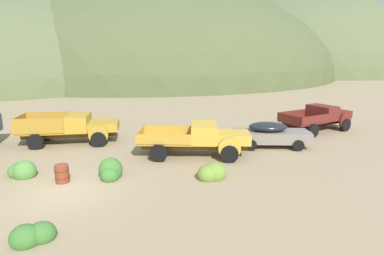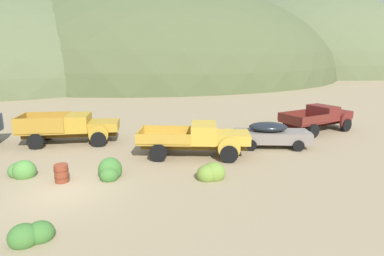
% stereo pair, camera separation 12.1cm
% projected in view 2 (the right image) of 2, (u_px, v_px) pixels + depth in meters
% --- Properties ---
extents(ground_plane, '(300.00, 300.00, 0.00)m').
position_uv_depth(ground_plane, '(64.00, 192.00, 13.33)').
color(ground_plane, '#998460').
extents(hill_distant, '(88.42, 82.01, 38.54)m').
position_uv_depth(hill_distant, '(14.00, 78.00, 73.63)').
color(hill_distant, '#56603D').
rests_on(hill_distant, ground).
extents(hill_center, '(89.86, 88.44, 44.14)m').
position_uv_depth(hill_center, '(154.00, 75.00, 84.05)').
color(hill_center, '#4C5633').
rests_on(hill_center, ground).
extents(hill_far_right, '(82.06, 66.31, 44.99)m').
position_uv_depth(hill_far_right, '(304.00, 72.00, 98.47)').
color(hill_far_right, '#56603D').
rests_on(hill_far_right, ground).
extents(truck_mustard, '(6.21, 2.77, 1.91)m').
position_uv_depth(truck_mustard, '(77.00, 128.00, 20.34)').
color(truck_mustard, '#593D12').
rests_on(truck_mustard, ground).
extents(truck_faded_yellow, '(6.51, 3.56, 1.89)m').
position_uv_depth(truck_faded_yellow, '(202.00, 139.00, 17.73)').
color(truck_faded_yellow, brown).
rests_on(truck_faded_yellow, ground).
extents(car_primer_gray, '(5.02, 2.69, 1.57)m').
position_uv_depth(car_primer_gray, '(274.00, 134.00, 19.48)').
color(car_primer_gray, slate).
rests_on(car_primer_gray, ground).
extents(truck_oxblood, '(6.23, 3.96, 1.89)m').
position_uv_depth(truck_oxblood, '(322.00, 118.00, 23.63)').
color(truck_oxblood, black).
rests_on(truck_oxblood, ground).
extents(oil_drum_foreground, '(0.65, 0.65, 0.83)m').
position_uv_depth(oil_drum_foreground, '(61.00, 173.00, 14.25)').
color(oil_drum_foreground, brown).
rests_on(oil_drum_foreground, ground).
extents(bush_front_right, '(1.35, 1.28, 1.05)m').
position_uv_depth(bush_front_right, '(23.00, 171.00, 14.98)').
color(bush_front_right, '#4C8438').
rests_on(bush_front_right, ground).
extents(bush_lone_scrub, '(1.30, 1.18, 1.42)m').
position_uv_depth(bush_lone_scrub, '(87.00, 127.00, 23.30)').
color(bush_lone_scrub, olive).
rests_on(bush_lone_scrub, ground).
extents(bush_front_left, '(1.12, 1.33, 1.19)m').
position_uv_depth(bush_front_left, '(110.00, 172.00, 14.81)').
color(bush_front_left, '#3D702D').
rests_on(bush_front_left, ground).
extents(bush_between_trucks, '(1.33, 0.98, 0.83)m').
position_uv_depth(bush_between_trucks, '(31.00, 235.00, 9.76)').
color(bush_between_trucks, '#3D702D').
rests_on(bush_between_trucks, ground).
extents(bush_near_barrel, '(1.38, 1.02, 1.01)m').
position_uv_depth(bush_near_barrel, '(211.00, 173.00, 14.63)').
color(bush_near_barrel, olive).
rests_on(bush_near_barrel, ground).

